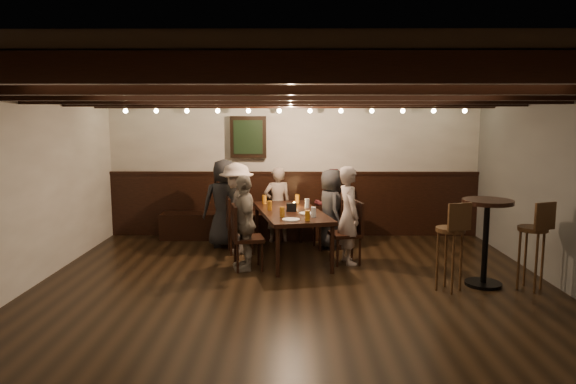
{
  "coord_description": "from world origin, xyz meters",
  "views": [
    {
      "loc": [
        -0.04,
        -5.53,
        2.06
      ],
      "look_at": [
        -0.1,
        1.3,
        1.09
      ],
      "focal_mm": 32.0,
      "sensor_mm": 36.0,
      "label": 1
    }
  ],
  "objects_px": {
    "dining_table": "(291,215)",
    "person_right_near": "(331,209)",
    "chair_right_near": "(328,231)",
    "person_bench_right": "(331,205)",
    "bar_stool_left": "(450,258)",
    "bar_stool_right": "(531,257)",
    "high_top_table": "(486,230)",
    "chair_left_near": "(239,236)",
    "chair_left_far": "(247,250)",
    "person_left_far": "(244,223)",
    "person_bench_centre": "(277,205)",
    "person_right_far": "(349,215)",
    "chair_right_far": "(346,244)",
    "person_left_near": "(237,208)",
    "person_bench_left": "(224,203)"
  },
  "relations": [
    {
      "from": "chair_right_far",
      "to": "person_bench_left",
      "type": "bearing_deg",
      "value": 50.17
    },
    {
      "from": "chair_right_far",
      "to": "person_bench_left",
      "type": "xyz_separation_m",
      "value": [
        -1.87,
        0.97,
        0.44
      ]
    },
    {
      "from": "chair_right_near",
      "to": "person_bench_centre",
      "type": "height_order",
      "value": "person_bench_centre"
    },
    {
      "from": "person_left_far",
      "to": "bar_stool_right",
      "type": "bearing_deg",
      "value": 64.3
    },
    {
      "from": "chair_left_near",
      "to": "chair_right_far",
      "type": "relative_size",
      "value": 0.98
    },
    {
      "from": "person_left_near",
      "to": "person_right_far",
      "type": "relative_size",
      "value": 1.0
    },
    {
      "from": "person_right_far",
      "to": "chair_right_near",
      "type": "bearing_deg",
      "value": 1.95
    },
    {
      "from": "person_right_near",
      "to": "high_top_table",
      "type": "bearing_deg",
      "value": -149.16
    },
    {
      "from": "person_left_near",
      "to": "high_top_table",
      "type": "height_order",
      "value": "person_left_near"
    },
    {
      "from": "chair_right_near",
      "to": "person_right_far",
      "type": "bearing_deg",
      "value": -178.05
    },
    {
      "from": "person_bench_right",
      "to": "person_right_far",
      "type": "height_order",
      "value": "person_right_far"
    },
    {
      "from": "dining_table",
      "to": "person_right_near",
      "type": "distance_m",
      "value": 0.87
    },
    {
      "from": "dining_table",
      "to": "chair_left_near",
      "type": "distance_m",
      "value": 0.93
    },
    {
      "from": "person_bench_right",
      "to": "high_top_table",
      "type": "relative_size",
      "value": 1.14
    },
    {
      "from": "chair_left_near",
      "to": "person_bench_left",
      "type": "xyz_separation_m",
      "value": [
        -0.28,
        0.4,
        0.45
      ]
    },
    {
      "from": "person_bench_right",
      "to": "person_left_far",
      "type": "height_order",
      "value": "person_left_far"
    },
    {
      "from": "bar_stool_right",
      "to": "person_left_near",
      "type": "bearing_deg",
      "value": 133.48
    },
    {
      "from": "chair_right_far",
      "to": "person_right_near",
      "type": "relative_size",
      "value": 0.7
    },
    {
      "from": "person_left_near",
      "to": "person_right_near",
      "type": "relative_size",
      "value": 1.1
    },
    {
      "from": "person_bench_centre",
      "to": "chair_left_near",
      "type": "bearing_deg",
      "value": 39.87
    },
    {
      "from": "person_right_far",
      "to": "person_right_near",
      "type": "bearing_deg",
      "value": -0.0
    },
    {
      "from": "person_bench_right",
      "to": "chair_right_far",
      "type": "bearing_deg",
      "value": 82.36
    },
    {
      "from": "dining_table",
      "to": "person_left_far",
      "type": "xyz_separation_m",
      "value": [
        -0.63,
        -0.6,
        0.0
      ]
    },
    {
      "from": "person_right_near",
      "to": "high_top_table",
      "type": "relative_size",
      "value": 1.17
    },
    {
      "from": "chair_left_near",
      "to": "bar_stool_left",
      "type": "relative_size",
      "value": 0.79
    },
    {
      "from": "chair_left_far",
      "to": "person_bench_right",
      "type": "height_order",
      "value": "person_bench_right"
    },
    {
      "from": "person_bench_left",
      "to": "person_bench_right",
      "type": "relative_size",
      "value": 1.16
    },
    {
      "from": "person_left_near",
      "to": "chair_right_near",
      "type": "bearing_deg",
      "value": 90.0
    },
    {
      "from": "chair_right_near",
      "to": "person_bench_left",
      "type": "height_order",
      "value": "person_bench_left"
    },
    {
      "from": "person_bench_centre",
      "to": "person_bench_right",
      "type": "height_order",
      "value": "person_bench_centre"
    },
    {
      "from": "chair_right_far",
      "to": "bar_stool_left",
      "type": "xyz_separation_m",
      "value": [
        1.11,
        -1.2,
        0.13
      ]
    },
    {
      "from": "chair_right_near",
      "to": "person_bench_right",
      "type": "relative_size",
      "value": 0.74
    },
    {
      "from": "dining_table",
      "to": "person_bench_left",
      "type": "relative_size",
      "value": 1.43
    },
    {
      "from": "chair_right_near",
      "to": "chair_left_near",
      "type": "bearing_deg",
      "value": 90.0
    },
    {
      "from": "person_bench_centre",
      "to": "person_right_near",
      "type": "bearing_deg",
      "value": 141.34
    },
    {
      "from": "person_right_far",
      "to": "bar_stool_right",
      "type": "relative_size",
      "value": 1.27
    },
    {
      "from": "person_left_near",
      "to": "bar_stool_right",
      "type": "distance_m",
      "value": 4.12
    },
    {
      "from": "chair_left_far",
      "to": "chair_right_near",
      "type": "bearing_deg",
      "value": 122.04
    },
    {
      "from": "chair_right_near",
      "to": "person_left_far",
      "type": "xyz_separation_m",
      "value": [
        -1.24,
        -1.2,
        0.38
      ]
    },
    {
      "from": "chair_left_far",
      "to": "person_right_far",
      "type": "relative_size",
      "value": 0.64
    },
    {
      "from": "chair_right_near",
      "to": "person_left_far",
      "type": "height_order",
      "value": "person_left_far"
    },
    {
      "from": "chair_left_near",
      "to": "person_bench_right",
      "type": "bearing_deg",
      "value": 105.54
    },
    {
      "from": "bar_stool_left",
      "to": "bar_stool_right",
      "type": "bearing_deg",
      "value": -15.01
    },
    {
      "from": "chair_right_near",
      "to": "person_bench_right",
      "type": "distance_m",
      "value": 0.59
    },
    {
      "from": "dining_table",
      "to": "chair_left_near",
      "type": "height_order",
      "value": "chair_left_near"
    },
    {
      "from": "dining_table",
      "to": "chair_right_far",
      "type": "bearing_deg",
      "value": -32.05
    },
    {
      "from": "person_bench_left",
      "to": "person_bench_centre",
      "type": "distance_m",
      "value": 0.92
    },
    {
      "from": "chair_right_near",
      "to": "bar_stool_right",
      "type": "distance_m",
      "value": 3.07
    },
    {
      "from": "high_top_table",
      "to": "bar_stool_left",
      "type": "bearing_deg",
      "value": -157.54
    },
    {
      "from": "chair_left_near",
      "to": "person_left_far",
      "type": "distance_m",
      "value": 0.98
    }
  ]
}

